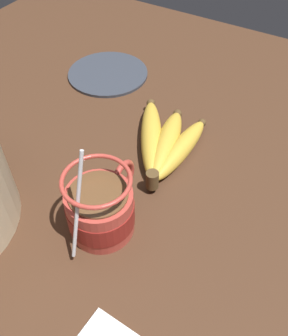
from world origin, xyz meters
TOP-DOWN VIEW (x-y plane):
  - table at (0.00, 0.00)cm, footprint 129.41×129.41cm
  - coffee_mug at (-3.56, -1.00)cm, footprint 15.18×9.41cm
  - banana_bunch at (14.83, -0.98)cm, footprint 19.20×13.92cm
  - small_plate at (29.21, 20.73)cm, footprint 17.14×17.14cm

SIDE VIEW (x-z plane):
  - table at x=0.00cm, z-range 0.00..3.99cm
  - small_plate at x=29.21cm, z-range 3.99..4.59cm
  - banana_bunch at x=14.83cm, z-range 3.73..7.84cm
  - coffee_mug at x=-3.56cm, z-range -0.31..16.54cm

